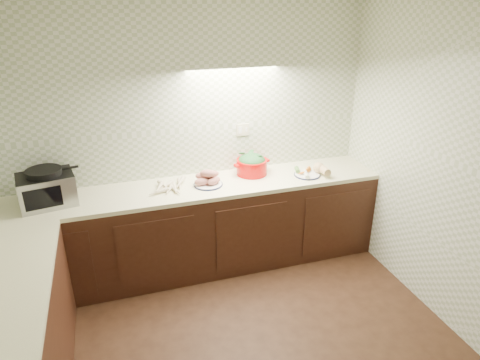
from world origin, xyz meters
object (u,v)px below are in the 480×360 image
object	(u,v)px
dutch_oven	(252,164)
veg_plate	(312,171)
onion_bowl	(208,176)
toaster_oven	(47,188)
parsnip_pile	(168,189)
sweet_potato_plate	(208,179)

from	to	relation	value
dutch_oven	veg_plate	bearing A→B (deg)	-28.98
onion_bowl	veg_plate	size ratio (longest dim) A/B	0.39
toaster_oven	parsnip_pile	distance (m)	1.03
veg_plate	sweet_potato_plate	bearing A→B (deg)	175.93
dutch_oven	parsnip_pile	bearing A→B (deg)	-178.49
onion_bowl	parsnip_pile	bearing A→B (deg)	-158.35
onion_bowl	veg_plate	bearing A→B (deg)	-11.15
parsnip_pile	sweet_potato_plate	bearing A→B (deg)	6.15
veg_plate	onion_bowl	bearing A→B (deg)	168.85
parsnip_pile	veg_plate	size ratio (longest dim) A/B	1.05
toaster_oven	dutch_oven	distance (m)	1.89
toaster_oven	sweet_potato_plate	bearing A→B (deg)	-11.45
veg_plate	toaster_oven	bearing A→B (deg)	177.51
toaster_oven	sweet_potato_plate	distance (m)	1.41
parsnip_pile	sweet_potato_plate	size ratio (longest dim) A/B	1.25
toaster_oven	dutch_oven	size ratio (longest dim) A/B	1.32
veg_plate	dutch_oven	bearing A→B (deg)	160.49
sweet_potato_plate	onion_bowl	size ratio (longest dim) A/B	2.15
toaster_oven	parsnip_pile	bearing A→B (deg)	-14.28
dutch_oven	veg_plate	world-z (taller)	dutch_oven
sweet_potato_plate	dutch_oven	size ratio (longest dim) A/B	0.73
toaster_oven	sweet_potato_plate	world-z (taller)	toaster_oven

